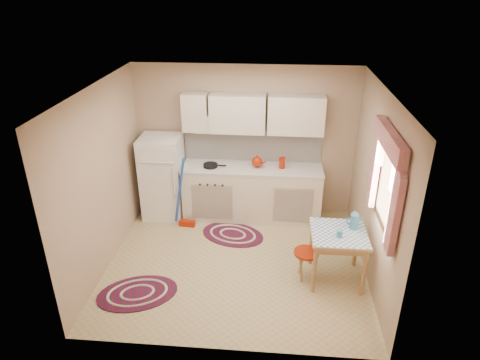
{
  "coord_description": "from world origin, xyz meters",
  "views": [
    {
      "loc": [
        0.48,
        -5.0,
        3.73
      ],
      "look_at": [
        0.03,
        0.25,
        1.19
      ],
      "focal_mm": 32.0,
      "sensor_mm": 36.0,
      "label": 1
    }
  ],
  "objects_px": {
    "base_cabinets": "(252,193)",
    "stool": "(305,264)",
    "fridge": "(163,177)",
    "table": "(336,256)"
  },
  "relations": [
    {
      "from": "base_cabinets",
      "to": "table",
      "type": "bearing_deg",
      "value": -51.66
    },
    {
      "from": "base_cabinets",
      "to": "stool",
      "type": "relative_size",
      "value": 5.36
    },
    {
      "from": "fridge",
      "to": "base_cabinets",
      "type": "bearing_deg",
      "value": 1.94
    },
    {
      "from": "fridge",
      "to": "stool",
      "type": "height_order",
      "value": "fridge"
    },
    {
      "from": "base_cabinets",
      "to": "fridge",
      "type": "bearing_deg",
      "value": -178.06
    },
    {
      "from": "fridge",
      "to": "table",
      "type": "xyz_separation_m",
      "value": [
        2.7,
        -1.49,
        -0.34
      ]
    },
    {
      "from": "fridge",
      "to": "table",
      "type": "bearing_deg",
      "value": -28.93
    },
    {
      "from": "table",
      "to": "fridge",
      "type": "bearing_deg",
      "value": 151.07
    },
    {
      "from": "base_cabinets",
      "to": "table",
      "type": "relative_size",
      "value": 3.12
    },
    {
      "from": "base_cabinets",
      "to": "stool",
      "type": "height_order",
      "value": "base_cabinets"
    }
  ]
}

